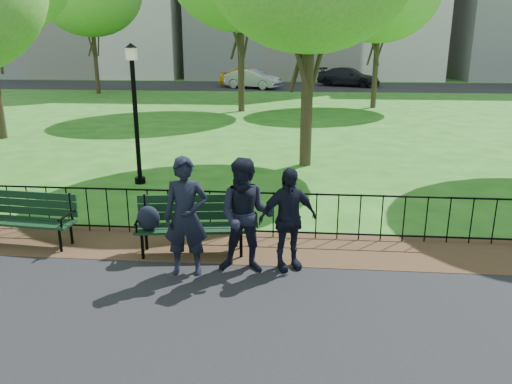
# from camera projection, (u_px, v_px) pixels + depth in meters

# --- Properties ---
(ground) EXTENTS (120.00, 120.00, 0.00)m
(ground) POSITION_uv_depth(u_px,v_px,m) (226.00, 285.00, 7.62)
(ground) COLOR #215917
(dirt_strip) EXTENTS (60.00, 1.60, 0.01)m
(dirt_strip) POSITION_uv_depth(u_px,v_px,m) (238.00, 246.00, 9.04)
(dirt_strip) COLOR #372B16
(dirt_strip) RESTS_ON ground
(far_street) EXTENTS (70.00, 9.00, 0.01)m
(far_street) POSITION_uv_depth(u_px,v_px,m) (289.00, 86.00, 40.97)
(far_street) COLOR black
(far_street) RESTS_ON ground
(iron_fence) EXTENTS (24.06, 0.06, 1.00)m
(iron_fence) POSITION_uv_depth(u_px,v_px,m) (241.00, 212.00, 9.38)
(iron_fence) COLOR black
(iron_fence) RESTS_ON ground
(park_bench_main) EXTENTS (1.99, 0.84, 1.09)m
(park_bench_main) POSITION_uv_depth(u_px,v_px,m) (178.00, 218.00, 8.57)
(park_bench_main) COLOR black
(park_bench_main) RESTS_ON ground
(park_bench_left_a) EXTENTS (1.86, 0.73, 1.03)m
(park_bench_left_a) POSITION_uv_depth(u_px,v_px,m) (27.00, 213.00, 9.04)
(park_bench_left_a) COLOR black
(park_bench_left_a) RESTS_ON ground
(lamppost) EXTENTS (0.32, 0.32, 3.54)m
(lamppost) POSITION_uv_depth(u_px,v_px,m) (135.00, 109.00, 12.53)
(lamppost) COLOR black
(lamppost) RESTS_ON ground
(person_left) EXTENTS (0.73, 0.52, 1.90)m
(person_left) POSITION_uv_depth(u_px,v_px,m) (186.00, 217.00, 7.74)
(person_left) COLOR black
(person_left) RESTS_ON asphalt_path
(person_mid) EXTENTS (0.91, 0.48, 1.86)m
(person_mid) POSITION_uv_depth(u_px,v_px,m) (246.00, 216.00, 7.82)
(person_mid) COLOR black
(person_mid) RESTS_ON asphalt_path
(person_right) EXTENTS (1.07, 0.78, 1.68)m
(person_right) POSITION_uv_depth(u_px,v_px,m) (288.00, 219.00, 7.96)
(person_right) COLOR black
(person_right) RESTS_ON asphalt_path
(taxi) EXTENTS (4.86, 2.36, 1.60)m
(taxi) POSITION_uv_depth(u_px,v_px,m) (249.00, 77.00, 40.18)
(taxi) COLOR #EBA713
(taxi) RESTS_ON far_street
(sedan_silver) EXTENTS (4.67, 3.19, 1.46)m
(sedan_silver) POSITION_uv_depth(u_px,v_px,m) (253.00, 79.00, 38.79)
(sedan_silver) COLOR #A1A3A9
(sedan_silver) RESTS_ON far_street
(sedan_dark) EXTENTS (5.52, 4.05, 1.49)m
(sedan_dark) POSITION_uv_depth(u_px,v_px,m) (348.00, 77.00, 40.74)
(sedan_dark) COLOR black
(sedan_dark) RESTS_ON far_street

